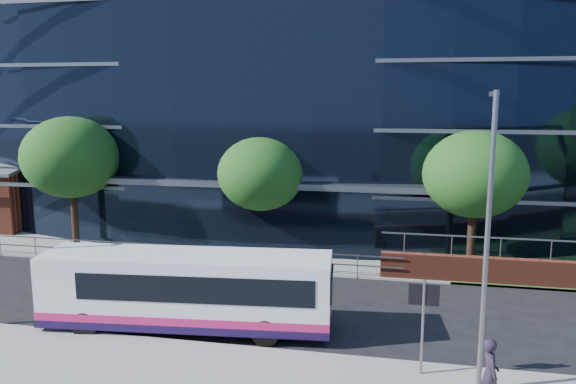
% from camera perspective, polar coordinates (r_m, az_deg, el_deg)
% --- Properties ---
extents(ground, '(200.00, 200.00, 0.00)m').
position_cam_1_polar(ground, '(19.18, -0.87, -14.91)').
color(ground, black).
rests_on(ground, ground).
extents(kerb, '(80.00, 0.25, 0.16)m').
position_cam_1_polar(kerb, '(18.27, -1.57, -15.96)').
color(kerb, gray).
rests_on(kerb, ground).
extents(yellow_line_outer, '(80.00, 0.08, 0.01)m').
position_cam_1_polar(yellow_line_outer, '(18.48, -1.43, -15.90)').
color(yellow_line_outer, gold).
rests_on(yellow_line_outer, ground).
extents(yellow_line_inner, '(80.00, 0.08, 0.01)m').
position_cam_1_polar(yellow_line_inner, '(18.61, -1.32, -15.71)').
color(yellow_line_inner, gold).
rests_on(yellow_line_inner, ground).
extents(far_forecourt, '(50.00, 8.00, 0.10)m').
position_cam_1_polar(far_forecourt, '(30.72, -7.46, -5.34)').
color(far_forecourt, gray).
rests_on(far_forecourt, ground).
extents(glass_office, '(44.00, 23.10, 16.00)m').
position_cam_1_polar(glass_office, '(38.66, -0.07, 9.74)').
color(glass_office, black).
rests_on(glass_office, ground).
extents(guard_railings, '(24.00, 0.05, 1.10)m').
position_cam_1_polar(guard_railings, '(27.69, -14.13, -5.59)').
color(guard_railings, slate).
rests_on(guard_railings, ground).
extents(street_sign, '(0.85, 0.09, 2.80)m').
position_cam_1_polar(street_sign, '(16.53, 13.60, -11.28)').
color(street_sign, slate).
rests_on(street_sign, pavement_near).
extents(tree_far_a, '(4.95, 4.95, 6.98)m').
position_cam_1_polar(tree_far_a, '(31.11, -21.19, 3.29)').
color(tree_far_a, black).
rests_on(tree_far_a, ground).
extents(tree_far_b, '(4.29, 4.29, 6.05)m').
position_cam_1_polar(tree_far_b, '(27.63, -2.76, 1.85)').
color(tree_far_b, black).
rests_on(tree_far_b, ground).
extents(tree_far_c, '(4.62, 4.62, 6.51)m').
position_cam_1_polar(tree_far_c, '(26.46, 18.45, 1.71)').
color(tree_far_c, black).
rests_on(tree_far_c, ground).
extents(streetlight_east, '(0.15, 0.77, 8.00)m').
position_cam_1_polar(streetlight_east, '(15.44, 19.59, -4.17)').
color(streetlight_east, slate).
rests_on(streetlight_east, pavement_near).
extents(city_bus, '(10.12, 3.21, 2.69)m').
position_cam_1_polar(city_bus, '(19.82, -10.01, -9.79)').
color(city_bus, white).
rests_on(city_bus, ground).
extents(pedestrian, '(0.55, 0.74, 1.86)m').
position_cam_1_polar(pedestrian, '(15.73, 19.82, -16.97)').
color(pedestrian, black).
rests_on(pedestrian, pavement_near).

